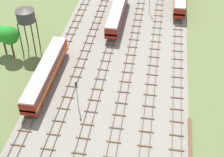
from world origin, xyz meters
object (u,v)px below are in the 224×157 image
(diesel_railcar_far_left_nearest, at_px, (46,72))
(signal_post_near, at_px, (150,1))
(diesel_railcar_centre_left_near, at_px, (117,12))
(water_tower, at_px, (25,16))
(signal_post_mid, at_px, (77,92))

(diesel_railcar_far_left_nearest, height_order, signal_post_near, signal_post_near)
(diesel_railcar_centre_left_near, height_order, signal_post_near, signal_post_near)
(diesel_railcar_centre_left_near, distance_m, water_tower, 23.56)
(diesel_railcar_far_left_nearest, distance_m, signal_post_mid, 9.38)
(water_tower, relative_size, signal_post_near, 1.86)
(water_tower, height_order, signal_post_near, water_tower)
(diesel_railcar_far_left_nearest, bearing_deg, diesel_railcar_centre_left_near, 68.61)
(diesel_railcar_centre_left_near, bearing_deg, signal_post_near, 34.64)
(diesel_railcar_centre_left_near, distance_m, signal_post_mid, 31.07)
(diesel_railcar_far_left_nearest, distance_m, water_tower, 13.25)
(diesel_railcar_centre_left_near, xyz_separation_m, signal_post_near, (7.45, 5.15, 0.94))
(diesel_railcar_centre_left_near, relative_size, water_tower, 1.97)
(water_tower, xyz_separation_m, signal_post_mid, (14.01, -15.30, -4.99))
(signal_post_near, height_order, signal_post_mid, signal_post_mid)
(water_tower, relative_size, signal_post_mid, 1.73)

